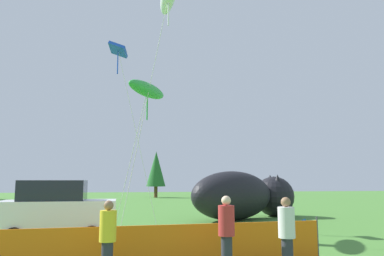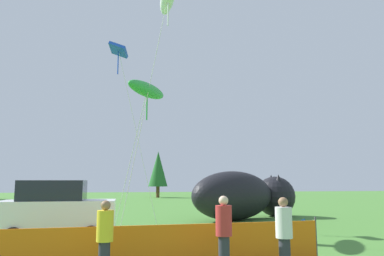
{
  "view_description": "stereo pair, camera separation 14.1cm",
  "coord_description": "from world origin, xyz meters",
  "views": [
    {
      "loc": [
        -1.76,
        -12.74,
        2.18
      ],
      "look_at": [
        1.12,
        4.25,
        4.6
      ],
      "focal_mm": 35.0,
      "sensor_mm": 36.0,
      "label": 1
    },
    {
      "loc": [
        -1.62,
        -12.76,
        2.18
      ],
      "look_at": [
        1.12,
        4.25,
        4.6
      ],
      "focal_mm": 35.0,
      "sensor_mm": 36.0,
      "label": 2
    }
  ],
  "objects": [
    {
      "name": "horizon_tree_east",
      "position": [
        1.83,
        36.58,
        3.68
      ],
      "size": [
        2.51,
        2.51,
        6.0
      ],
      "color": "brown",
      "rests_on": "ground"
    },
    {
      "name": "parked_car",
      "position": [
        -4.24,
        1.59,
        1.07
      ],
      "size": [
        4.05,
        1.99,
        2.19
      ],
      "rotation": [
        0.0,
        0.0,
        0.01
      ],
      "color": "white",
      "rests_on": "ground"
    },
    {
      "name": "folding_chair",
      "position": [
        4.22,
        -0.16,
        0.5
      ],
      "size": [
        0.65,
        0.65,
        0.84
      ],
      "rotation": [
        0.0,
        0.0,
        2.44
      ],
      "color": "#1959A5",
      "rests_on": "ground"
    },
    {
      "name": "spectator_in_grey_shirt",
      "position": [
        1.93,
        -4.24,
        0.98
      ],
      "size": [
        0.39,
        0.39,
        1.79
      ],
      "color": "#2D2D38",
      "rests_on": "ground"
    },
    {
      "name": "spectator_in_blue_shirt",
      "position": [
        -2.18,
        -3.91,
        0.94
      ],
      "size": [
        0.38,
        0.38,
        1.73
      ],
      "color": "#2D2D38",
      "rests_on": "ground"
    },
    {
      "name": "kite_blue_box",
      "position": [
        -2.39,
        6.29,
        8.72
      ],
      "size": [
        2.65,
        1.12,
        9.27
      ],
      "color": "silver",
      "rests_on": "ground"
    },
    {
      "name": "safety_fence",
      "position": [
        -1.29,
        -2.86,
        0.52
      ],
      "size": [
        9.87,
        0.81,
        1.15
      ],
      "rotation": [
        0.0,
        0.0,
        0.08
      ],
      "color": "orange",
      "rests_on": "ground"
    },
    {
      "name": "inflatable_cat",
      "position": [
        4.75,
        8.15,
        1.25
      ],
      "size": [
        7.45,
        5.49,
        2.7
      ],
      "rotation": [
        0.0,
        0.0,
        0.51
      ],
      "color": "black",
      "rests_on": "ground"
    },
    {
      "name": "spectator_in_green_shirt",
      "position": [
        0.61,
        -3.76,
        0.99
      ],
      "size": [
        0.39,
        0.39,
        1.81
      ],
      "color": "#2D2D38",
      "rests_on": "ground"
    },
    {
      "name": "kite_green_fish",
      "position": [
        -1.04,
        2.92,
        6.0
      ],
      "size": [
        2.4,
        3.17,
        6.45
      ],
      "color": "silver",
      "rests_on": "ground"
    },
    {
      "name": "ground_plane",
      "position": [
        0.0,
        0.0,
        0.0
      ],
      "size": [
        120.0,
        120.0,
        0.0
      ],
      "primitive_type": "plane",
      "color": "#477F33"
    }
  ]
}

